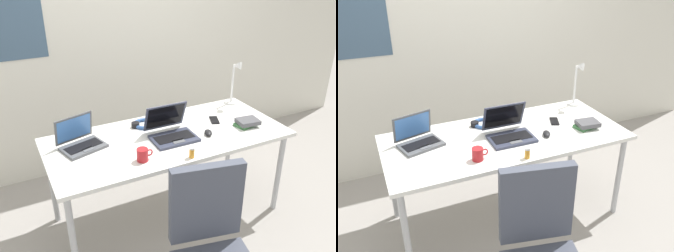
{
  "view_description": "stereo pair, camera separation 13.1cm",
  "coord_description": "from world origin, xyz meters",
  "views": [
    {
      "loc": [
        -1.08,
        -2.12,
        1.99
      ],
      "look_at": [
        0.0,
        0.0,
        0.82
      ],
      "focal_mm": 38.35,
      "sensor_mm": 36.0,
      "label": 1
    },
    {
      "loc": [
        -0.96,
        -2.17,
        1.99
      ],
      "look_at": [
        0.0,
        0.0,
        0.82
      ],
      "focal_mm": 38.35,
      "sensor_mm": 36.0,
      "label": 2
    }
  ],
  "objects": [
    {
      "name": "desk_lamp",
      "position": [
        0.8,
        0.28,
        0.94
      ],
      "size": [
        0.12,
        0.18,
        0.4
      ],
      "color": "white",
      "rests_on": "desk"
    },
    {
      "name": "coffee_mug",
      "position": [
        -0.31,
        -0.24,
        0.78
      ],
      "size": [
        0.11,
        0.08,
        0.09
      ],
      "color": "#B21E23",
      "rests_on": "desk"
    },
    {
      "name": "book_stack",
      "position": [
        0.63,
        -0.13,
        0.77
      ],
      "size": [
        0.21,
        0.17,
        0.06
      ],
      "color": "#336638",
      "rests_on": "desk"
    },
    {
      "name": "laptop_far_corner",
      "position": [
        0.01,
        -0.03,
        0.79
      ],
      "size": [
        0.33,
        0.31,
        0.23
      ],
      "color": "#33384C",
      "rests_on": "desk"
    },
    {
      "name": "computer_mouse",
      "position": [
        0.28,
        -0.12,
        0.76
      ],
      "size": [
        0.09,
        0.11,
        0.03
      ],
      "primitive_type": "ellipsoid",
      "rotation": [
        0.0,
        0.0,
        -0.41
      ],
      "color": "black",
      "rests_on": "desk"
    },
    {
      "name": "laptop_back_right",
      "position": [
        -0.62,
        0.13,
        0.78
      ],
      "size": [
        0.34,
        0.3,
        0.22
      ],
      "color": "#515459",
      "rests_on": "desk"
    },
    {
      "name": "pill_bottle",
      "position": [
        -0.0,
        -0.35,
        0.78
      ],
      "size": [
        0.04,
        0.04,
        0.08
      ],
      "color": "gold",
      "rests_on": "desk"
    },
    {
      "name": "headphones",
      "position": [
        -0.09,
        0.24,
        0.76
      ],
      "size": [
        0.21,
        0.18,
        0.04
      ],
      "color": "#335999",
      "rests_on": "desk"
    },
    {
      "name": "wall_back",
      "position": [
        -0.0,
        1.1,
        1.3
      ],
      "size": [
        6.0,
        0.13,
        2.6
      ],
      "color": "silver",
      "rests_on": "ground_plane"
    },
    {
      "name": "cell_phone",
      "position": [
        0.46,
        0.06,
        0.74
      ],
      "size": [
        0.11,
        0.15,
        0.01
      ],
      "primitive_type": "cube",
      "rotation": [
        0.0,
        0.0,
        -0.4
      ],
      "color": "black",
      "rests_on": "desk"
    },
    {
      "name": "ground_plane",
      "position": [
        0.0,
        0.0,
        0.0
      ],
      "size": [
        12.0,
        12.0,
        0.0
      ],
      "primitive_type": "plane",
      "color": "gray"
    },
    {
      "name": "desk",
      "position": [
        0.0,
        0.0,
        0.68
      ],
      "size": [
        1.8,
        0.8,
        0.74
      ],
      "color": "white",
      "rests_on": "ground_plane"
    }
  ]
}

